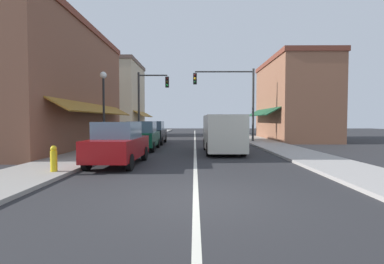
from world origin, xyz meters
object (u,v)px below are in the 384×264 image
at_px(parked_car_third_left, 153,133).
at_px(van_in_lane, 223,132).
at_px(street_lamp_left_near, 104,98).
at_px(fire_hydrant, 54,159).
at_px(parked_car_nearest_left, 118,144).
at_px(traffic_signal_mast_arm, 233,92).
at_px(parked_car_second_left, 142,136).
at_px(traffic_signal_left_corner, 148,97).

bearing_deg(parked_car_third_left, van_in_lane, -51.58).
height_order(parked_car_third_left, street_lamp_left_near, street_lamp_left_near).
bearing_deg(fire_hydrant, parked_car_nearest_left, 53.40).
bearing_deg(van_in_lane, parked_car_third_left, 127.79).
relative_size(parked_car_nearest_left, fire_hydrant, 4.76).
height_order(traffic_signal_mast_arm, street_lamp_left_near, traffic_signal_mast_arm).
bearing_deg(street_lamp_left_near, traffic_signal_mast_arm, 44.77).
distance_m(parked_car_second_left, van_in_lane, 5.02).
bearing_deg(parked_car_nearest_left, parked_car_third_left, 91.89).
relative_size(traffic_signal_mast_arm, street_lamp_left_near, 1.36).
relative_size(parked_car_third_left, traffic_signal_left_corner, 0.69).
xyz_separation_m(parked_car_third_left, traffic_signal_mast_arm, (6.39, 1.46, 3.25)).
xyz_separation_m(van_in_lane, traffic_signal_left_corner, (-5.53, 8.22, 2.70)).
bearing_deg(van_in_lane, traffic_signal_mast_arm, 77.25).
height_order(parked_car_third_left, van_in_lane, van_in_lane).
bearing_deg(traffic_signal_mast_arm, parked_car_second_left, -136.57).
bearing_deg(parked_car_third_left, fire_hydrant, -96.92).
relative_size(parked_car_second_left, van_in_lane, 0.79).
distance_m(traffic_signal_left_corner, fire_hydrant, 15.20).
bearing_deg(parked_car_second_left, traffic_signal_left_corner, 95.11).
bearing_deg(fire_hydrant, street_lamp_left_near, 92.23).
bearing_deg(parked_car_nearest_left, traffic_signal_mast_arm, 63.52).
xyz_separation_m(van_in_lane, fire_hydrant, (-6.29, -6.60, -0.60)).
relative_size(parked_car_second_left, fire_hydrant, 4.75).
xyz_separation_m(parked_car_nearest_left, fire_hydrant, (-1.60, -2.15, -0.33)).
xyz_separation_m(parked_car_second_left, van_in_lane, (4.80, -1.44, 0.27)).
bearing_deg(parked_car_second_left, van_in_lane, -17.78).
bearing_deg(van_in_lane, parked_car_nearest_left, -137.42).
height_order(parked_car_second_left, van_in_lane, van_in_lane).
relative_size(traffic_signal_mast_arm, traffic_signal_left_corner, 1.03).
distance_m(parked_car_second_left, traffic_signal_left_corner, 7.43).
relative_size(parked_car_second_left, traffic_signal_mast_arm, 0.68).
xyz_separation_m(parked_car_nearest_left, traffic_signal_left_corner, (-0.83, 12.67, 2.97)).
xyz_separation_m(traffic_signal_mast_arm, street_lamp_left_near, (-8.11, -8.04, -1.09)).
relative_size(parked_car_second_left, traffic_signal_left_corner, 0.70).
bearing_deg(fire_hydrant, traffic_signal_left_corner, 87.04).
bearing_deg(street_lamp_left_near, traffic_signal_left_corner, 83.49).
distance_m(parked_car_second_left, parked_car_third_left, 4.57).
height_order(parked_car_second_left, traffic_signal_left_corner, traffic_signal_left_corner).
bearing_deg(van_in_lane, street_lamp_left_near, -175.91).
bearing_deg(parked_car_nearest_left, street_lamp_left_near, 116.51).
distance_m(parked_car_third_left, van_in_lane, 7.71).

